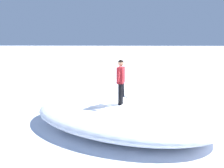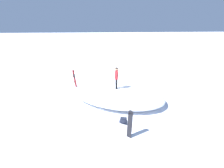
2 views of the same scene
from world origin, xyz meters
TOP-DOWN VIEW (x-y plane):
  - ground at (0.00, 0.00)m, footprint 240.00×240.00m
  - snow_mound at (0.55, 0.02)m, footprint 7.66×8.66m
  - snowboarder_standing at (0.56, 0.04)m, footprint 1.01×0.30m
  - snowboard_primary_upright at (-3.91, 0.03)m, footprint 0.26×0.27m
  - backpack_near at (-2.77, 0.13)m, footprint 0.39×0.68m

SIDE VIEW (x-z plane):
  - ground at x=0.00m, z-range 0.00..0.00m
  - backpack_near at x=-2.77m, z-range 0.00..0.44m
  - snow_mound at x=0.55m, z-range 0.00..0.91m
  - snowboard_primary_upright at x=-3.91m, z-range 0.03..1.60m
  - snowboarder_standing at x=0.56m, z-range 1.07..2.75m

